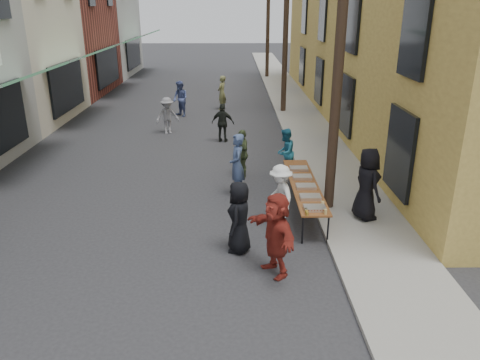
{
  "coord_description": "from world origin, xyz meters",
  "views": [
    {
      "loc": [
        1.76,
        -8.44,
        5.17
      ],
      "look_at": [
        1.91,
        1.82,
        1.3
      ],
      "focal_mm": 35.0,
      "sensor_mm": 36.0,
      "label": 1
    }
  ],
  "objects_px": {
    "utility_pole_far": "(268,14)",
    "server": "(367,184)",
    "utility_pole_mid": "(286,19)",
    "utility_pole_near": "(341,34)",
    "serving_table": "(304,185)",
    "catering_tray_sausage": "(315,208)",
    "guest_front_a": "(239,217)",
    "guest_front_c": "(285,152)"
  },
  "relations": [
    {
      "from": "utility_pole_mid",
      "to": "server",
      "type": "bearing_deg",
      "value": -86.6
    },
    {
      "from": "utility_pole_near",
      "to": "catering_tray_sausage",
      "type": "bearing_deg",
      "value": -112.12
    },
    {
      "from": "utility_pole_mid",
      "to": "guest_front_c",
      "type": "distance_m",
      "value": 10.08
    },
    {
      "from": "guest_front_a",
      "to": "utility_pole_mid",
      "type": "bearing_deg",
      "value": -176.01
    },
    {
      "from": "utility_pole_near",
      "to": "utility_pole_far",
      "type": "relative_size",
      "value": 1.0
    },
    {
      "from": "utility_pole_near",
      "to": "catering_tray_sausage",
      "type": "distance_m",
      "value": 4.13
    },
    {
      "from": "guest_front_a",
      "to": "catering_tray_sausage",
      "type": "bearing_deg",
      "value": 120.17
    },
    {
      "from": "server",
      "to": "guest_front_a",
      "type": "bearing_deg",
      "value": 97.96
    },
    {
      "from": "serving_table",
      "to": "catering_tray_sausage",
      "type": "height_order",
      "value": "catering_tray_sausage"
    },
    {
      "from": "serving_table",
      "to": "guest_front_c",
      "type": "relative_size",
      "value": 2.6
    },
    {
      "from": "guest_front_a",
      "to": "server",
      "type": "distance_m",
      "value": 3.5
    },
    {
      "from": "utility_pole_near",
      "to": "utility_pole_far",
      "type": "xyz_separation_m",
      "value": [
        0.0,
        24.0,
        0.0
      ]
    },
    {
      "from": "utility_pole_mid",
      "to": "guest_front_a",
      "type": "xyz_separation_m",
      "value": [
        -2.42,
        -14.19,
        -3.69
      ]
    },
    {
      "from": "utility_pole_mid",
      "to": "guest_front_a",
      "type": "relative_size",
      "value": 5.53
    },
    {
      "from": "utility_pole_mid",
      "to": "catering_tray_sausage",
      "type": "distance_m",
      "value": 14.19
    },
    {
      "from": "serving_table",
      "to": "guest_front_c",
      "type": "distance_m",
      "value": 2.72
    },
    {
      "from": "serving_table",
      "to": "utility_pole_mid",
      "type": "bearing_deg",
      "value": 86.76
    },
    {
      "from": "utility_pole_mid",
      "to": "server",
      "type": "relative_size",
      "value": 4.92
    },
    {
      "from": "serving_table",
      "to": "guest_front_a",
      "type": "height_order",
      "value": "guest_front_a"
    },
    {
      "from": "utility_pole_near",
      "to": "serving_table",
      "type": "xyz_separation_m",
      "value": [
        -0.68,
        -0.03,
        -3.79
      ]
    },
    {
      "from": "utility_pole_near",
      "to": "guest_front_a",
      "type": "bearing_deg",
      "value": -137.84
    },
    {
      "from": "utility_pole_far",
      "to": "guest_front_a",
      "type": "distance_m",
      "value": 26.56
    },
    {
      "from": "server",
      "to": "guest_front_c",
      "type": "bearing_deg",
      "value": 9.33
    },
    {
      "from": "server",
      "to": "utility_pole_mid",
      "type": "bearing_deg",
      "value": -13.08
    },
    {
      "from": "serving_table",
      "to": "guest_front_a",
      "type": "relative_size",
      "value": 2.46
    },
    {
      "from": "utility_pole_near",
      "to": "serving_table",
      "type": "distance_m",
      "value": 3.85
    },
    {
      "from": "utility_pole_near",
      "to": "server",
      "type": "distance_m",
      "value": 3.64
    },
    {
      "from": "utility_pole_far",
      "to": "catering_tray_sausage",
      "type": "xyz_separation_m",
      "value": [
        -0.68,
        -25.68,
        -3.71
      ]
    },
    {
      "from": "guest_front_c",
      "to": "server",
      "type": "height_order",
      "value": "server"
    },
    {
      "from": "catering_tray_sausage",
      "to": "guest_front_c",
      "type": "relative_size",
      "value": 0.33
    },
    {
      "from": "utility_pole_far",
      "to": "guest_front_a",
      "type": "relative_size",
      "value": 5.53
    },
    {
      "from": "utility_pole_near",
      "to": "catering_tray_sausage",
      "type": "xyz_separation_m",
      "value": [
        -0.68,
        -1.68,
        -3.71
      ]
    },
    {
      "from": "utility_pole_near",
      "to": "server",
      "type": "xyz_separation_m",
      "value": [
        0.76,
        -0.75,
        -3.49
      ]
    },
    {
      "from": "utility_pole_near",
      "to": "guest_front_c",
      "type": "height_order",
      "value": "utility_pole_near"
    },
    {
      "from": "utility_pole_far",
      "to": "server",
      "type": "relative_size",
      "value": 4.92
    },
    {
      "from": "utility_pole_far",
      "to": "catering_tray_sausage",
      "type": "distance_m",
      "value": 25.95
    },
    {
      "from": "utility_pole_far",
      "to": "utility_pole_near",
      "type": "bearing_deg",
      "value": -90.0
    },
    {
      "from": "serving_table",
      "to": "server",
      "type": "xyz_separation_m",
      "value": [
        1.44,
        -0.72,
        0.3
      ]
    },
    {
      "from": "server",
      "to": "serving_table",
      "type": "bearing_deg",
      "value": 46.92
    },
    {
      "from": "utility_pole_mid",
      "to": "catering_tray_sausage",
      "type": "height_order",
      "value": "utility_pole_mid"
    },
    {
      "from": "utility_pole_far",
      "to": "guest_front_c",
      "type": "distance_m",
      "value": 21.66
    },
    {
      "from": "guest_front_a",
      "to": "server",
      "type": "xyz_separation_m",
      "value": [
        3.18,
        1.44,
        0.2
      ]
    }
  ]
}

